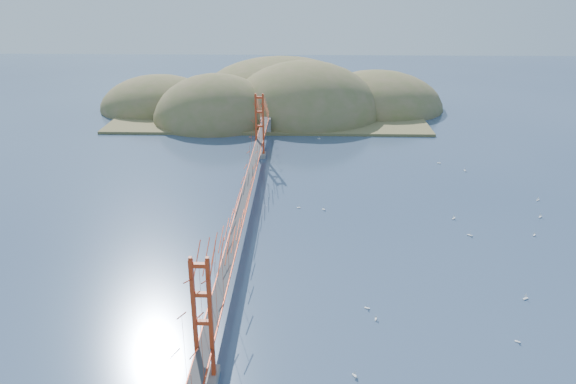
{
  "coord_description": "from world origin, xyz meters",
  "views": [
    {
      "loc": [
        7.93,
        -67.64,
        32.21
      ],
      "look_at": [
        5.97,
        0.0,
        5.13
      ],
      "focal_mm": 35.0,
      "sensor_mm": 36.0,
      "label": 1
    }
  ],
  "objects_px": {
    "bridge": "(242,178)",
    "sailboat_2": "(518,341)",
    "sailboat_1": "(470,235)",
    "sailboat_0": "(376,319)"
  },
  "relations": [
    {
      "from": "bridge",
      "to": "sailboat_1",
      "type": "relative_size",
      "value": 128.23
    },
    {
      "from": "sailboat_1",
      "to": "sailboat_0",
      "type": "bearing_deg",
      "value": -126.94
    },
    {
      "from": "bridge",
      "to": "sailboat_1",
      "type": "distance_m",
      "value": 30.4
    },
    {
      "from": "bridge",
      "to": "sailboat_1",
      "type": "xyz_separation_m",
      "value": [
        29.56,
        -1.94,
        -6.85
      ]
    },
    {
      "from": "bridge",
      "to": "sailboat_2",
      "type": "xyz_separation_m",
      "value": [
        27.93,
        -24.2,
        -6.87
      ]
    },
    {
      "from": "bridge",
      "to": "sailboat_2",
      "type": "height_order",
      "value": "bridge"
    },
    {
      "from": "sailboat_2",
      "to": "sailboat_1",
      "type": "relative_size",
      "value": 0.79
    },
    {
      "from": "bridge",
      "to": "sailboat_0",
      "type": "xyz_separation_m",
      "value": [
        15.23,
        -21.0,
        -6.87
      ]
    },
    {
      "from": "sailboat_0",
      "to": "sailboat_2",
      "type": "distance_m",
      "value": 13.1
    },
    {
      "from": "bridge",
      "to": "sailboat_2",
      "type": "bearing_deg",
      "value": -40.91
    }
  ]
}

